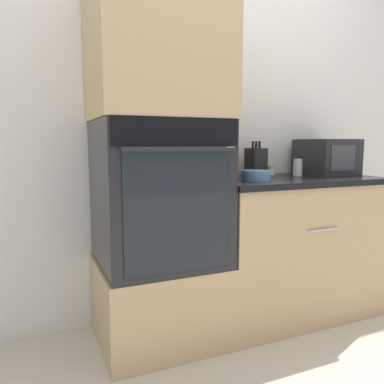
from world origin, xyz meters
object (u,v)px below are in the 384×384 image
(condiment_jar_mid, at_px, (271,170))
(condiment_jar_near, at_px, (298,168))
(microwave, at_px, (326,157))
(knife_block, at_px, (256,162))
(bowl, at_px, (256,175))
(wall_oven, at_px, (159,193))

(condiment_jar_mid, bearing_deg, condiment_jar_near, -49.28)
(microwave, height_order, condiment_jar_mid, microwave)
(microwave, bearing_deg, knife_block, 170.79)
(condiment_jar_mid, bearing_deg, bowl, -136.01)
(knife_block, relative_size, bowl, 1.36)
(knife_block, bearing_deg, condiment_jar_near, -20.49)
(wall_oven, distance_m, microwave, 1.25)
(condiment_jar_near, xyz_separation_m, condiment_jar_mid, (-0.12, 0.13, -0.02))
(knife_block, bearing_deg, bowl, -122.51)
(bowl, height_order, condiment_jar_mid, condiment_jar_mid)
(knife_block, xyz_separation_m, condiment_jar_near, (0.26, -0.10, -0.04))
(knife_block, relative_size, condiment_jar_mid, 3.67)
(knife_block, height_order, condiment_jar_near, knife_block)
(wall_oven, bearing_deg, bowl, -10.74)
(microwave, distance_m, condiment_jar_mid, 0.40)
(bowl, bearing_deg, wall_oven, 169.26)
(knife_block, xyz_separation_m, bowl, (-0.17, -0.27, -0.06))
(bowl, bearing_deg, knife_block, 57.49)
(bowl, relative_size, condiment_jar_mid, 2.70)
(condiment_jar_near, height_order, condiment_jar_mid, condiment_jar_near)
(condiment_jar_near, bearing_deg, bowl, -158.35)
(microwave, relative_size, condiment_jar_mid, 5.58)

